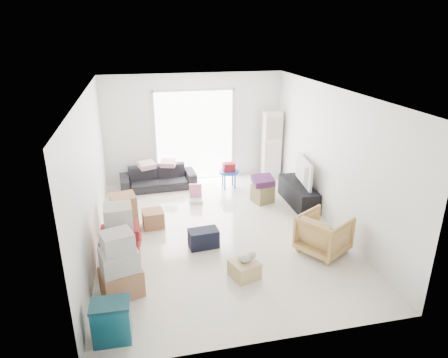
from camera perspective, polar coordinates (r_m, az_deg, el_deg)
name	(u,v)px	position (r m, az deg, el deg)	size (l,w,h in m)	color
room_shell	(218,166)	(7.33, -0.81, 1.88)	(4.98, 6.48, 3.18)	beige
sliding_door	(195,132)	(10.17, -4.22, 6.69)	(2.10, 0.04, 2.33)	white
ac_tower	(272,145)	(10.41, 6.82, 4.83)	(0.45, 0.30, 1.75)	white
tv_console	(298,194)	(9.08, 10.53, -2.10)	(0.43, 1.44, 0.48)	black
television	(299,181)	(8.97, 10.66, -0.30)	(1.02, 0.59, 0.13)	black
sofa	(158,174)	(9.89, -9.42, 0.65)	(1.82, 0.53, 0.71)	black
pillow_left	(146,159)	(9.74, -11.04, 2.77)	(0.34, 0.27, 0.11)	#D299A1
pillow_right	(168,157)	(9.80, -8.02, 3.15)	(0.39, 0.31, 0.13)	#D299A1
armchair	(324,232)	(7.23, 14.09, -7.36)	(0.76, 0.71, 0.78)	tan
storage_bins	(112,321)	(5.51, -15.76, -18.98)	(0.50, 0.35, 0.57)	#0E4B5D
box_stack_a	(120,267)	(6.14, -14.62, -12.13)	(0.68, 0.62, 1.04)	#A26E49
box_stack_b	(121,242)	(6.72, -14.51, -8.73)	(0.66, 0.57, 1.14)	#A26E49
box_stack_c	(124,215)	(7.89, -14.03, -4.96)	(0.53, 0.52, 0.78)	#A26E49
loose_box	(153,219)	(8.10, -10.09, -5.58)	(0.40, 0.40, 0.34)	#A26E49
duffel_bag	(204,238)	(7.29, -2.94, -8.46)	(0.53, 0.32, 0.34)	black
ottoman	(263,193)	(9.09, 5.52, -2.05)	(0.41, 0.41, 0.41)	olive
blanket	(263,182)	(8.99, 5.58, -0.44)	(0.45, 0.45, 0.14)	#451D4A
kids_table	(229,170)	(9.75, 0.69, 1.27)	(0.51, 0.51, 0.64)	#0F3BBD
toy_walker	(196,197)	(9.12, -4.01, -2.57)	(0.33, 0.30, 0.40)	silver
wood_crate	(244,269)	(6.52, 2.94, -12.73)	(0.41, 0.41, 0.27)	tan
plush_bunny	(247,257)	(6.42, 3.26, -11.13)	(0.31, 0.17, 0.16)	#B2ADA8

